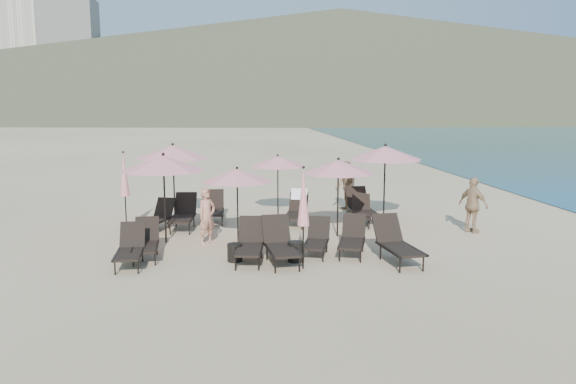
{
  "coord_description": "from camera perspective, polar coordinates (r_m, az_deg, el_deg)",
  "views": [
    {
      "loc": [
        -1.84,
        -13.19,
        3.76
      ],
      "look_at": [
        -0.11,
        3.5,
        1.1
      ],
      "focal_mm": 35.0,
      "sensor_mm": 36.0,
      "label": 1
    }
  ],
  "objects": [
    {
      "name": "lounger_9",
      "position": [
        17.67,
        0.92,
        -1.66
      ],
      "size": [
        0.97,
        1.74,
        1.02
      ],
      "rotation": [
        0.0,
        0.0,
        -0.24
      ],
      "color": "black",
      "rests_on": "ground"
    },
    {
      "name": "lounger_11",
      "position": [
        18.11,
        7.43,
        -1.48
      ],
      "size": [
        0.74,
        1.83,
        1.04
      ],
      "rotation": [
        0.0,
        0.0,
        0.03
      ],
      "color": "black",
      "rests_on": "ground"
    },
    {
      "name": "lounger_12",
      "position": [
        13.54,
        -3.9,
        -5.16
      ],
      "size": [
        0.84,
        1.75,
        0.97
      ],
      "rotation": [
        0.0,
        0.0,
        -0.12
      ],
      "color": "black",
      "rests_on": "ground"
    },
    {
      "name": "lounger_3",
      "position": [
        14.13,
        2.94,
        -4.76
      ],
      "size": [
        0.94,
        1.58,
        0.86
      ],
      "rotation": [
        0.0,
        0.0,
        -0.27
      ],
      "color": "black",
      "rests_on": "ground"
    },
    {
      "name": "umbrella_open_0",
      "position": [
        15.36,
        -12.54,
        2.87
      ],
      "size": [
        2.29,
        2.29,
        2.46
      ],
      "color": "black",
      "rests_on": "ground"
    },
    {
      "name": "side_table_1",
      "position": [
        13.52,
        0.79,
        -6.08
      ],
      "size": [
        0.38,
        0.38,
        0.48
      ],
      "primitive_type": "cylinder",
      "color": "black",
      "rests_on": "ground"
    },
    {
      "name": "beachgoer_b",
      "position": [
        19.72,
        5.89,
        0.57
      ],
      "size": [
        0.8,
        0.96,
        1.76
      ],
      "primitive_type": "imported",
      "rotation": [
        0.0,
        0.0,
        -1.4
      ],
      "color": "#99724F",
      "rests_on": "ground"
    },
    {
      "name": "hotel_skyline",
      "position": [
        299.55,
        -24.3,
        12.15
      ],
      "size": [
        109.0,
        82.0,
        55.0
      ],
      "color": "beige",
      "rests_on": "ground"
    },
    {
      "name": "lounger_1",
      "position": [
        13.68,
        -15.74,
        -5.45
      ],
      "size": [
        0.67,
        1.61,
        0.91
      ],
      "rotation": [
        0.0,
        0.0,
        0.05
      ],
      "color": "black",
      "rests_on": "ground"
    },
    {
      "name": "umbrella_closed_1",
      "position": [
        17.41,
        -16.31,
        1.66
      ],
      "size": [
        0.28,
        0.28,
        2.36
      ],
      "color": "black",
      "rests_on": "ground"
    },
    {
      "name": "umbrella_closed_0",
      "position": [
        12.64,
        1.58,
        -0.59
      ],
      "size": [
        0.28,
        0.28,
        2.38
      ],
      "color": "black",
      "rests_on": "ground"
    },
    {
      "name": "lounger_4",
      "position": [
        14.21,
        6.57,
        -4.61
      ],
      "size": [
        1.03,
        1.7,
        0.92
      ],
      "rotation": [
        0.0,
        0.0,
        -0.29
      ],
      "color": "black",
      "rests_on": "ground"
    },
    {
      "name": "lounger_2",
      "position": [
        13.38,
        -0.79,
        -5.2
      ],
      "size": [
        0.85,
        1.84,
        1.02
      ],
      "rotation": [
        0.0,
        0.0,
        0.1
      ],
      "color": "black",
      "rests_on": "ground"
    },
    {
      "name": "lounger_10",
      "position": [
        17.69,
        7.42,
        -1.98
      ],
      "size": [
        0.9,
        1.62,
        0.88
      ],
      "rotation": [
        0.0,
        0.0,
        -0.22
      ],
      "color": "black",
      "rests_on": "ground"
    },
    {
      "name": "umbrella_open_4",
      "position": [
        18.78,
        -1.05,
        3.12
      ],
      "size": [
        1.93,
        1.93,
        2.08
      ],
      "color": "black",
      "rests_on": "ground"
    },
    {
      "name": "lounger_8",
      "position": [
        18.15,
        -7.52,
        -1.61
      ],
      "size": [
        0.64,
        1.64,
        0.94
      ],
      "rotation": [
        0.0,
        0.0,
        0.0
      ],
      "color": "black",
      "rests_on": "ground"
    },
    {
      "name": "umbrella_open_5",
      "position": [
        17.77,
        9.85,
        3.93
      ],
      "size": [
        2.34,
        2.34,
        2.52
      ],
      "color": "black",
      "rests_on": "ground"
    },
    {
      "name": "lounger_7",
      "position": [
        17.24,
        -10.57,
        -2.15
      ],
      "size": [
        0.77,
        1.79,
        1.01
      ],
      "rotation": [
        0.0,
        0.0,
        -0.06
      ],
      "color": "black",
      "rests_on": "ground"
    },
    {
      "name": "umbrella_open_1",
      "position": [
        15.13,
        -5.19,
        1.69
      ],
      "size": [
        1.94,
        1.94,
        2.08
      ],
      "color": "black",
      "rests_on": "ground"
    },
    {
      "name": "lounger_6",
      "position": [
        17.24,
        -13.1,
        -2.43
      ],
      "size": [
        1.05,
        1.64,
        0.88
      ],
      "rotation": [
        0.0,
        0.0,
        -0.34
      ],
      "color": "black",
      "rests_on": "ground"
    },
    {
      "name": "beachgoer_a",
      "position": [
        15.2,
        -8.23,
        -2.47
      ],
      "size": [
        0.65,
        0.64,
        1.52
      ],
      "primitive_type": "imported",
      "rotation": [
        0.0,
        0.0,
        0.75
      ],
      "color": "tan",
      "rests_on": "ground"
    },
    {
      "name": "ground",
      "position": [
        13.84,
        1.96,
        -6.76
      ],
      "size": [
        800.0,
        800.0,
        0.0
      ],
      "primitive_type": "plane",
      "color": "#D6BA8C",
      "rests_on": "ground"
    },
    {
      "name": "umbrella_open_3",
      "position": [
        18.32,
        -11.61,
        4.0
      ],
      "size": [
        2.33,
        2.33,
        2.51
      ],
      "color": "black",
      "rests_on": "ground"
    },
    {
      "name": "volcanic_headland",
      "position": [
        324.99,
        7.32,
        12.96
      ],
      "size": [
        690.0,
        690.0,
        55.0
      ],
      "color": "brown",
      "rests_on": "ground"
    },
    {
      "name": "beachgoer_c",
      "position": [
        17.24,
        18.3,
        -1.27
      ],
      "size": [
        0.83,
        1.03,
        1.64
      ],
      "primitive_type": "imported",
      "rotation": [
        0.0,
        0.0,
        2.1
      ],
      "color": "tan",
      "rests_on": "ground"
    },
    {
      "name": "lounger_0",
      "position": [
        14.24,
        -14.23,
        -4.83
      ],
      "size": [
        0.71,
        1.61,
        0.9
      ],
      "rotation": [
        0.0,
        0.0,
        0.07
      ],
      "color": "black",
      "rests_on": "ground"
    },
    {
      "name": "umbrella_open_2",
      "position": [
        15.81,
        5.13,
        2.57
      ],
      "size": [
        2.1,
        2.1,
        2.26
      ],
      "color": "black",
      "rests_on": "ground"
    },
    {
      "name": "side_table_0",
      "position": [
        13.6,
        -5.43,
        -6.14
      ],
      "size": [
        0.36,
        0.36,
        0.43
      ],
      "primitive_type": "cylinder",
      "color": "black",
      "rests_on": "ground"
    },
    {
      "name": "lounger_5",
      "position": [
        13.66,
        10.96,
        -5.02
      ],
      "size": [
        0.91,
        1.88,
        1.04
      ],
      "rotation": [
        0.0,
        0.0,
        0.13
      ],
      "color": "black",
      "rests_on": "ground"
    }
  ]
}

